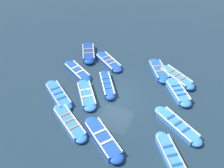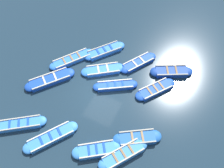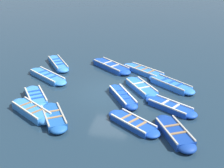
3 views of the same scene
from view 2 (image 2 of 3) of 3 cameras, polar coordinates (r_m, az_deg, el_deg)
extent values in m
plane|color=#1C303F|center=(19.79, -2.27, -1.88)|extent=(120.00, 120.00, 0.00)
cube|color=#1947B7|center=(20.03, 9.41, -1.17)|extent=(2.21, 2.58, 0.29)
ellipsoid|color=#1947B7|center=(19.56, 6.37, -2.61)|extent=(1.21, 1.21, 0.29)
ellipsoid|color=#1947B7|center=(20.57, 12.30, 0.21)|extent=(1.21, 1.21, 0.29)
cube|color=silver|center=(19.72, 10.15, -1.77)|extent=(1.49, 2.05, 0.07)
cube|color=silver|center=(20.07, 8.81, 0.00)|extent=(1.49, 2.05, 0.07)
cube|color=#9E7A51|center=(19.69, 8.19, -1.51)|extent=(0.75, 0.59, 0.04)
cube|color=#9E7A51|center=(19.90, 9.47, -0.90)|extent=(0.75, 0.59, 0.04)
cube|color=#9E7A51|center=(20.12, 10.73, -0.31)|extent=(0.75, 0.59, 0.04)
cube|color=blue|center=(20.88, -1.99, 3.09)|extent=(2.65, 2.30, 0.30)
ellipsoid|color=blue|center=(20.82, -5.52, 2.60)|extent=(1.25, 1.24, 0.30)
ellipsoid|color=blue|center=(21.01, 1.51, 3.56)|extent=(1.25, 1.24, 0.30)
cube|color=beige|center=(20.46, -1.82, 2.46)|extent=(2.10, 1.57, 0.07)
cube|color=beige|center=(21.00, -2.18, 4.32)|extent=(2.10, 1.57, 0.07)
cube|color=beige|center=(20.72, -3.01, 3.24)|extent=(0.61, 0.76, 0.04)
cube|color=beige|center=(20.77, -1.00, 3.51)|extent=(0.61, 0.76, 0.04)
cube|color=#1947B7|center=(19.93, 0.72, -0.37)|extent=(2.68, 2.09, 0.33)
ellipsoid|color=#1947B7|center=(19.88, -3.15, -0.70)|extent=(0.98, 0.98, 0.33)
ellipsoid|color=#1947B7|center=(20.07, 4.55, -0.04)|extent=(0.98, 0.98, 0.33)
cube|color=silver|center=(19.57, 0.83, -0.85)|extent=(2.27, 1.48, 0.07)
cube|color=silver|center=(19.96, 0.61, 0.76)|extent=(2.27, 1.48, 0.07)
cube|color=#1947B7|center=(19.74, -0.93, -0.20)|extent=(0.48, 0.64, 0.04)
cube|color=#1947B7|center=(19.78, 0.72, -0.06)|extent=(0.48, 0.64, 0.04)
cube|color=#1947B7|center=(19.83, 2.37, 0.08)|extent=(0.48, 0.64, 0.04)
cube|color=navy|center=(21.23, 12.79, 2.64)|extent=(2.62, 2.02, 0.38)
ellipsoid|color=navy|center=(20.98, 9.55, 2.61)|extent=(1.27, 1.25, 0.38)
ellipsoid|color=navy|center=(21.55, 15.95, 2.67)|extent=(1.27, 1.25, 0.38)
cube|color=#B2AD9E|center=(20.79, 13.09, 2.02)|extent=(2.15, 1.19, 0.07)
cube|color=#B2AD9E|center=(21.34, 12.71, 3.98)|extent=(2.15, 1.19, 0.07)
cube|color=olive|center=(20.99, 11.97, 2.98)|extent=(0.53, 0.84, 0.04)
cube|color=olive|center=(21.16, 13.80, 3.00)|extent=(0.53, 0.84, 0.04)
cube|color=blue|center=(22.16, -1.61, 7.21)|extent=(2.42, 2.77, 0.33)
ellipsoid|color=blue|center=(21.83, -4.96, 5.98)|extent=(1.18, 1.19, 0.33)
ellipsoid|color=blue|center=(22.59, 1.63, 8.36)|extent=(1.18, 1.19, 0.33)
cube|color=#B2AD9E|center=(21.77, -1.16, 6.84)|extent=(1.73, 2.23, 0.07)
cube|color=#B2AD9E|center=(22.28, -2.08, 8.25)|extent=(1.73, 2.23, 0.07)
cube|color=#1947B7|center=(21.87, -3.05, 7.02)|extent=(0.72, 0.59, 0.04)
cube|color=#1947B7|center=(22.03, -1.63, 7.53)|extent=(0.72, 0.59, 0.04)
cube|color=#1947B7|center=(22.20, -0.22, 8.03)|extent=(0.72, 0.59, 0.04)
cube|color=blue|center=(21.82, -8.74, 5.34)|extent=(2.44, 3.00, 0.29)
ellipsoid|color=blue|center=(21.60, -12.43, 3.79)|extent=(1.11, 1.12, 0.29)
ellipsoid|color=blue|center=(22.14, -5.13, 6.83)|extent=(1.11, 1.12, 0.29)
cube|color=beige|center=(21.44, -8.39, 4.96)|extent=(1.77, 2.51, 0.07)
cube|color=beige|center=(21.93, -9.21, 6.31)|extent=(1.77, 2.51, 0.07)
cube|color=olive|center=(21.59, -10.37, 4.97)|extent=(0.70, 0.55, 0.04)
cube|color=olive|center=(21.69, -8.80, 5.62)|extent=(0.70, 0.55, 0.04)
cube|color=olive|center=(21.82, -7.24, 6.27)|extent=(0.70, 0.55, 0.04)
cube|color=#1947B7|center=(21.43, 5.74, 4.61)|extent=(2.06, 2.62, 0.30)
ellipsoid|color=#1947B7|center=(20.92, 2.91, 3.20)|extent=(1.10, 1.11, 0.30)
ellipsoid|color=#1947B7|center=(22.00, 8.45, 5.94)|extent=(1.10, 1.11, 0.30)
cube|color=silver|center=(21.10, 6.40, 4.23)|extent=(1.37, 2.17, 0.07)
cube|color=silver|center=(21.48, 5.18, 5.61)|extent=(1.37, 2.17, 0.07)
cube|color=beige|center=(21.15, 4.99, 4.51)|extent=(0.72, 0.51, 0.04)
cube|color=beige|center=(21.45, 6.56, 5.29)|extent=(0.72, 0.51, 0.04)
cube|color=#1947B7|center=(20.81, -13.35, 0.92)|extent=(2.66, 3.01, 0.34)
ellipsoid|color=#1947B7|center=(20.81, -17.30, -0.56)|extent=(1.28, 1.28, 0.34)
ellipsoid|color=#1947B7|center=(20.93, -9.42, 2.39)|extent=(1.28, 1.28, 0.34)
cube|color=beige|center=(20.38, -13.08, 0.34)|extent=(1.92, 2.41, 0.07)
cube|color=beige|center=(20.93, -13.82, 2.15)|extent=(1.92, 2.41, 0.07)
cube|color=beige|center=(20.65, -14.58, 0.81)|extent=(0.76, 0.64, 0.04)
cube|color=beige|center=(20.69, -12.32, 1.65)|extent=(0.76, 0.64, 0.04)
cube|color=#3884E0|center=(18.35, -13.16, -11.23)|extent=(2.44, 3.03, 0.30)
ellipsoid|color=#3884E0|center=(18.41, -17.61, -13.16)|extent=(1.15, 1.16, 0.30)
ellipsoid|color=#3884E0|center=(18.41, -8.77, -9.24)|extent=(1.15, 1.16, 0.30)
cube|color=silver|center=(18.00, -12.79, -12.04)|extent=(1.73, 2.53, 0.07)
cube|color=silver|center=(18.37, -13.75, -9.96)|extent=(1.73, 2.53, 0.07)
cube|color=#1947B7|center=(18.20, -15.17, -11.85)|extent=(0.73, 0.55, 0.04)
cube|color=#1947B7|center=(18.19, -13.26, -11.01)|extent=(0.73, 0.55, 0.04)
cube|color=#1947B7|center=(18.20, -11.37, -10.16)|extent=(0.73, 0.55, 0.04)
cube|color=#3884E0|center=(19.37, -19.51, -8.25)|extent=(2.87, 2.40, 0.33)
ellipsoid|color=#3884E0|center=(19.04, -15.22, -7.79)|extent=(1.10, 1.09, 0.33)
cube|color=#B2AD9E|center=(19.02, -19.71, -8.99)|extent=(2.38, 1.75, 0.07)
cube|color=#B2AD9E|center=(19.38, -19.63, -6.99)|extent=(2.38, 1.75, 0.07)
cube|color=#1947B7|center=(19.38, -21.45, -8.18)|extent=(0.55, 0.68, 0.04)
cube|color=#1947B7|center=(19.21, -19.66, -8.00)|extent=(0.55, 0.68, 0.04)
cube|color=#1947B7|center=(19.06, -17.84, -7.81)|extent=(0.55, 0.68, 0.04)
cube|color=#1E59AD|center=(17.91, 5.50, -11.63)|extent=(2.53, 2.09, 0.35)
ellipsoid|color=#1E59AD|center=(17.79, 1.64, -12.05)|extent=(1.25, 1.24, 0.35)
ellipsoid|color=#1E59AD|center=(18.11, 9.28, -11.17)|extent=(1.25, 1.24, 0.35)
cube|color=#B2AD9E|center=(17.55, 5.80, -12.67)|extent=(2.01, 1.32, 0.07)
cube|color=#B2AD9E|center=(17.90, 5.33, -10.07)|extent=(2.01, 1.32, 0.07)
cube|color=#9E7A51|center=(17.69, 4.46, -11.50)|extent=(0.57, 0.79, 0.04)
cube|color=#9E7A51|center=(17.78, 6.64, -11.25)|extent=(0.57, 0.79, 0.04)
cube|color=#3884E0|center=(17.55, -3.36, -14.16)|extent=(2.46, 2.14, 0.35)
ellipsoid|color=#3884E0|center=(17.59, -7.27, -14.65)|extent=(1.24, 1.23, 0.35)
ellipsoid|color=#3884E0|center=(17.59, 0.54, -13.61)|extent=(1.24, 1.23, 0.35)
cube|color=beige|center=(17.20, -3.20, -15.25)|extent=(1.91, 1.40, 0.07)
cube|color=beige|center=(17.52, -3.58, -12.61)|extent=(1.91, 1.40, 0.07)
cube|color=#1947B7|center=(17.37, -5.07, -14.15)|extent=(0.60, 0.76, 0.04)
cube|color=#1947B7|center=(17.37, -3.39, -13.93)|extent=(0.60, 0.76, 0.04)
cube|color=#1947B7|center=(17.38, -1.71, -13.71)|extent=(0.60, 0.76, 0.04)
cube|color=#3884E0|center=(17.41, 2.43, -15.09)|extent=(2.25, 2.76, 0.39)
ellipsoid|color=#3884E0|center=(17.18, -1.65, -17.23)|extent=(1.14, 1.15, 0.39)
ellipsoid|color=#3884E0|center=(17.74, 6.29, -12.96)|extent=(1.14, 1.15, 0.39)
cube|color=beige|center=(17.08, 3.18, -15.92)|extent=(1.55, 2.27, 0.07)
cube|color=beige|center=(17.31, 1.74, -13.75)|extent=(1.55, 2.27, 0.07)
cube|color=olive|center=(17.09, 0.73, -15.77)|extent=(0.73, 0.55, 0.04)
cube|color=olive|center=(17.21, 2.45, -14.85)|extent=(0.73, 0.55, 0.04)
cube|color=olive|center=(17.34, 4.14, -13.93)|extent=(0.73, 0.55, 0.04)
camera|label=1|loc=(19.55, -55.87, 23.60)|focal=42.00mm
camera|label=3|loc=(19.28, 58.33, 2.40)|focal=50.00mm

